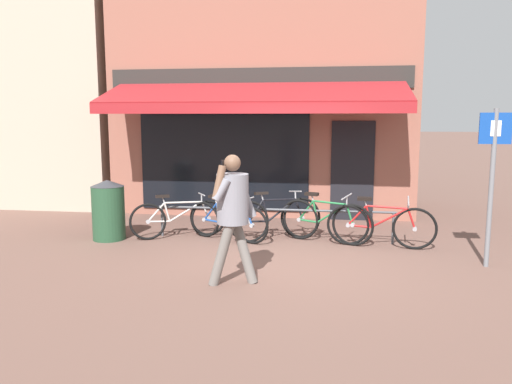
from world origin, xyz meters
TOP-DOWN VIEW (x-y plane):
  - ground_plane at (0.00, 0.00)m, footprint 160.00×160.00m
  - shop_front at (-0.86, 4.65)m, footprint 6.76×4.53m
  - bike_rack_rail at (-0.28, 1.15)m, footprint 4.23×0.04m
  - bicycle_silver at (-2.01, 1.07)m, footprint 1.62×0.87m
  - bicycle_blue at (-1.09, 0.99)m, footprint 1.56×0.75m
  - bicycle_black at (-0.24, 1.16)m, footprint 1.62×0.95m
  - bicycle_green at (0.63, 1.07)m, footprint 1.64×0.73m
  - bicycle_red at (1.55, 0.85)m, footprint 1.80×0.55m
  - pedestrian_adult at (-0.54, -1.32)m, footprint 0.64×0.63m
  - litter_bin at (-3.20, 0.76)m, footprint 0.58×0.58m
  - parking_sign at (2.98, -0.02)m, footprint 0.44×0.07m

SIDE VIEW (x-z plane):
  - ground_plane at x=0.00m, z-range 0.00..0.00m
  - bicycle_blue at x=-1.09m, z-range -0.04..0.75m
  - bicycle_silver at x=-2.01m, z-range -0.04..0.76m
  - bicycle_red at x=1.55m, z-range -0.05..0.82m
  - bicycle_black at x=-0.24m, z-range -0.06..0.84m
  - bicycle_green at x=0.63m, z-range -0.05..0.83m
  - bike_rack_rail at x=-0.28m, z-range 0.20..0.77m
  - litter_bin at x=-3.20m, z-range 0.00..1.08m
  - pedestrian_adult at x=-0.54m, z-range 0.18..1.89m
  - parking_sign at x=2.98m, z-range 0.26..2.55m
  - shop_front at x=-0.86m, z-range -0.01..6.32m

